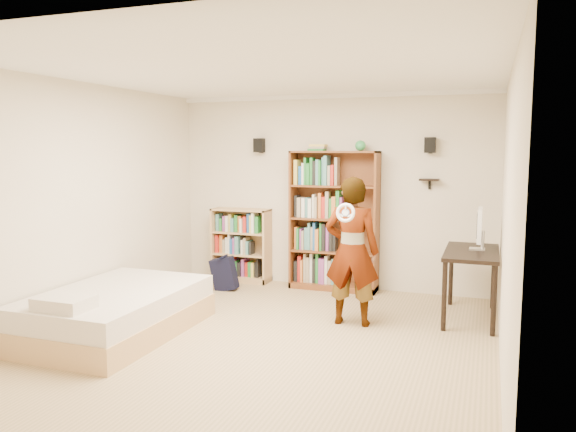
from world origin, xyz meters
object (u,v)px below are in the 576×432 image
(low_bookshelf, at_px, (241,245))
(computer_desk, at_px, (471,285))
(person, at_px, (352,251))
(daybed, at_px, (116,306))
(tall_bookshelf, at_px, (334,221))

(low_bookshelf, height_order, computer_desk, low_bookshelf)
(low_bookshelf, relative_size, person, 0.65)
(low_bookshelf, distance_m, daybed, 2.66)
(tall_bookshelf, distance_m, person, 1.57)
(tall_bookshelf, xyz_separation_m, person, (0.60, -1.45, -0.13))
(low_bookshelf, distance_m, person, 2.50)
(tall_bookshelf, bearing_deg, person, -67.61)
(tall_bookshelf, relative_size, low_bookshelf, 1.79)
(tall_bookshelf, xyz_separation_m, computer_desk, (1.84, -0.80, -0.56))
(computer_desk, bearing_deg, low_bookshelf, 165.93)
(tall_bookshelf, height_order, low_bookshelf, tall_bookshelf)
(tall_bookshelf, xyz_separation_m, low_bookshelf, (-1.42, 0.02, -0.42))
(tall_bookshelf, distance_m, daybed, 3.18)
(computer_desk, bearing_deg, daybed, -152.68)
(low_bookshelf, xyz_separation_m, computer_desk, (3.26, -0.82, -0.14))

